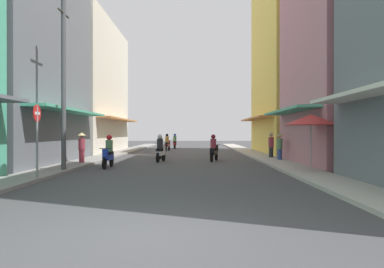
{
  "coord_description": "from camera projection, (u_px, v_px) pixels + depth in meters",
  "views": [
    {
      "loc": [
        0.83,
        -6.0,
        1.69
      ],
      "look_at": [
        0.56,
        20.64,
        1.58
      ],
      "focal_mm": 34.72,
      "sensor_mm": 36.0,
      "label": 1
    }
  ],
  "objects": [
    {
      "name": "motorbike_white",
      "position": [
        161.0,
        150.0,
        21.21
      ],
      "size": [
        0.59,
        1.8,
        1.58
      ],
      "color": "black",
      "rests_on": "ground"
    },
    {
      "name": "motorbike_red",
      "position": [
        175.0,
        142.0,
        38.45
      ],
      "size": [
        0.55,
        1.8,
        1.58
      ],
      "color": "black",
      "rests_on": "ground"
    },
    {
      "name": "motorbike_black",
      "position": [
        214.0,
        149.0,
        21.77
      ],
      "size": [
        0.69,
        1.77,
        1.58
      ],
      "color": "black",
      "rests_on": "ground"
    },
    {
      "name": "sidewalk_left",
      "position": [
        104.0,
        157.0,
        24.7
      ],
      "size": [
        1.64,
        53.27,
        0.12
      ],
      "primitive_type": "cube",
      "color": "gray",
      "rests_on": "ground"
    },
    {
      "name": "sidewalk_right",
      "position": [
        263.0,
        157.0,
        24.59
      ],
      "size": [
        1.64,
        53.27,
        0.12
      ],
      "primitive_type": "cube",
      "color": "#ADA89E",
      "rests_on": "ground"
    },
    {
      "name": "motorbike_maroon",
      "position": [
        167.0,
        143.0,
        33.79
      ],
      "size": [
        0.57,
        1.8,
        1.58
      ],
      "color": "black",
      "rests_on": "ground"
    },
    {
      "name": "building_left_mid",
      "position": [
        5.0,
        63.0,
        19.35
      ],
      "size": [
        7.05,
        10.4,
        10.64
      ],
      "color": "slate",
      "rests_on": "ground"
    },
    {
      "name": "utility_pole",
      "position": [
        64.0,
        84.0,
        15.61
      ],
      "size": [
        0.2,
        1.2,
        7.31
      ],
      "color": "#4C4C4F",
      "rests_on": "ground"
    },
    {
      "name": "street_sign_no_entry",
      "position": [
        37.0,
        132.0,
        12.77
      ],
      "size": [
        0.07,
        0.6,
        2.65
      ],
      "color": "gray",
      "rests_on": "ground"
    },
    {
      "name": "motorbike_green",
      "position": [
        160.0,
        147.0,
        24.27
      ],
      "size": [
        0.6,
        1.79,
        1.58
      ],
      "color": "black",
      "rests_on": "ground"
    },
    {
      "name": "ground_plane",
      "position": [
        183.0,
        158.0,
        24.64
      ],
      "size": [
        99.59,
        99.59,
        0.0
      ],
      "primitive_type": "plane",
      "color": "#424244"
    },
    {
      "name": "pedestrian_far",
      "position": [
        82.0,
        146.0,
        19.42
      ],
      "size": [
        0.44,
        0.44,
        1.69
      ],
      "color": "#99333F",
      "rests_on": "ground"
    },
    {
      "name": "motorbike_blue",
      "position": [
        108.0,
        153.0,
        17.61
      ],
      "size": [
        0.55,
        1.81,
        1.58
      ],
      "color": "black",
      "rests_on": "ground"
    },
    {
      "name": "pedestrian_crossing",
      "position": [
        271.0,
        144.0,
        23.4
      ],
      "size": [
        0.44,
        0.44,
        1.72
      ],
      "color": "#262628",
      "rests_on": "ground"
    },
    {
      "name": "building_right_mid",
      "position": [
        356.0,
        32.0,
        19.14
      ],
      "size": [
        7.05,
        8.41,
        13.78
      ],
      "color": "#B7727F",
      "rests_on": "ground"
    },
    {
      "name": "building_right_far",
      "position": [
        299.0,
        52.0,
        29.74
      ],
      "size": [
        7.05,
        10.96,
        16.23
      ],
      "color": "#EFD159",
      "rests_on": "ground"
    },
    {
      "name": "pedestrian_midway",
      "position": [
        280.0,
        146.0,
        21.48
      ],
      "size": [
        0.44,
        0.44,
        1.65
      ],
      "color": "#334C8C",
      "rests_on": "ground"
    },
    {
      "name": "vendor_umbrella",
      "position": [
        311.0,
        120.0,
        15.39
      ],
      "size": [
        2.16,
        2.16,
        2.45
      ],
      "color": "#99999E",
      "rests_on": "ground"
    },
    {
      "name": "building_left_far",
      "position": [
        79.0,
        88.0,
        31.57
      ],
      "size": [
        7.05,
        12.92,
        10.97
      ],
      "color": "silver",
      "rests_on": "ground"
    }
  ]
}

